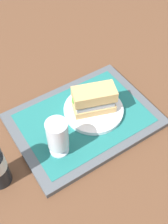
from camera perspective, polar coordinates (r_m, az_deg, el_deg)
The scene contains 6 objects.
ground_plane at distance 0.89m, azimuth 0.00°, elevation -2.03°, with size 3.00×3.00×0.00m, color brown.
tray at distance 0.88m, azimuth 0.00°, elevation -1.64°, with size 0.44×0.32×0.02m, color #4C5156.
placemat at distance 0.87m, azimuth 0.00°, elevation -1.22°, with size 0.38×0.27×0.00m, color #1E6B66.
plate at distance 0.89m, azimuth 1.97°, elevation 0.44°, with size 0.19×0.19×0.01m, color white.
sandwich at distance 0.85m, azimuth 1.84°, elevation 2.56°, with size 0.14×0.10×0.08m.
beer_glass at distance 0.75m, azimuth -5.43°, elevation -5.08°, with size 0.06×0.06×0.12m.
Camera 1 is at (0.29, 0.45, 0.71)m, focal length 44.49 mm.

